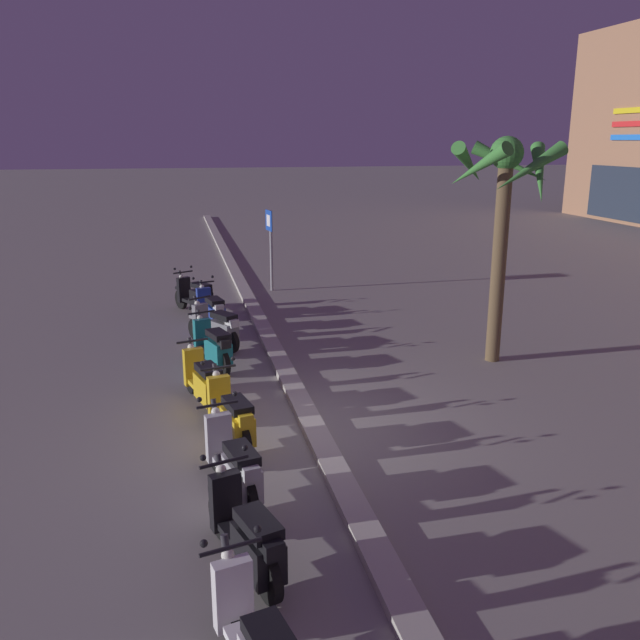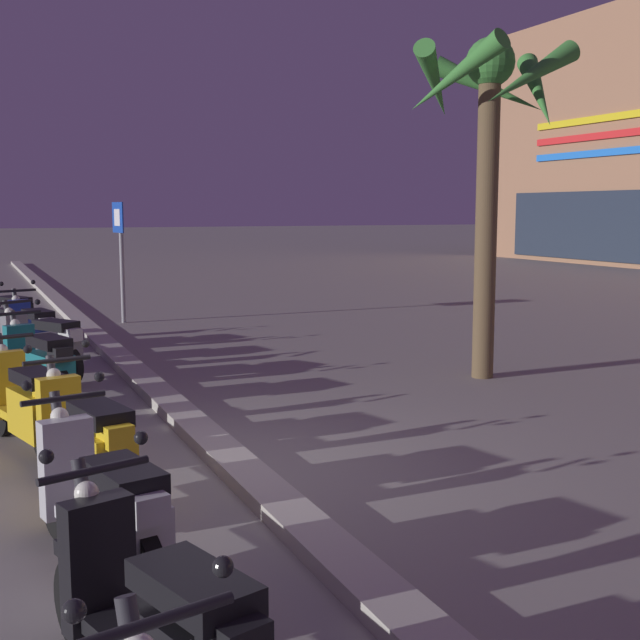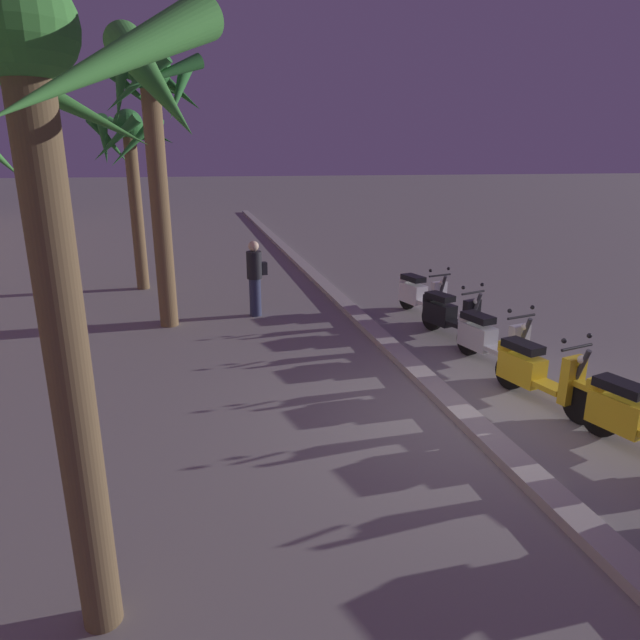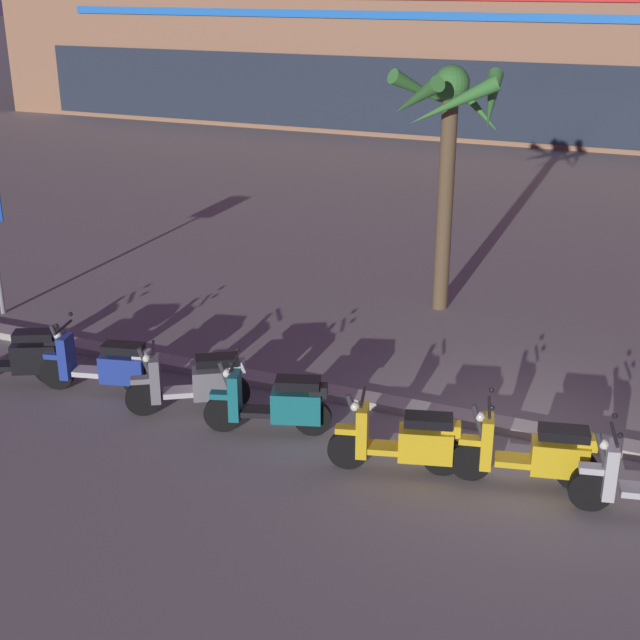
{
  "view_description": "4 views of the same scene",
  "coord_description": "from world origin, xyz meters",
  "px_view_note": "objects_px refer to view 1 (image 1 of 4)",
  "views": [
    {
      "loc": [
        9.38,
        -1.89,
        4.39
      ],
      "look_at": [
        -2.62,
        0.77,
        1.03
      ],
      "focal_mm": 37.14,
      "sensor_mm": 36.0,
      "label": 1
    },
    {
      "loc": [
        6.74,
        -2.03,
        2.26
      ],
      "look_at": [
        -2.99,
        2.2,
        0.84
      ],
      "focal_mm": 46.45,
      "sensor_mm": 36.0,
      "label": 2
    },
    {
      "loc": [
        -6.17,
        3.52,
        3.43
      ],
      "look_at": [
        1.17,
        1.81,
        1.19
      ],
      "focal_mm": 30.76,
      "sensor_mm": 36.0,
      "label": 3
    },
    {
      "loc": [
        1.56,
        -10.91,
        5.9
      ],
      "look_at": [
        -3.06,
        -0.06,
        1.26
      ],
      "focal_mm": 49.48,
      "sensor_mm": 36.0,
      "label": 4
    }
  ],
  "objects_px": {
    "palm_tree_mid_walkway": "(504,192)",
    "scooter_black_last_in_row": "(196,297)",
    "scooter_grey_lead_nearest": "(216,328)",
    "crossing_sign": "(270,241)",
    "scooter_teal_gap_after_mid": "(213,347)",
    "scooter_black_mid_centre": "(247,536)",
    "scooter_yellow_far_back": "(204,382)",
    "scooter_yellow_tail_end": "(232,417)",
    "scooter_blue_mid_front": "(211,311)",
    "scooter_silver_mid_rear": "(234,465)"
  },
  "relations": [
    {
      "from": "scooter_black_mid_centre",
      "to": "palm_tree_mid_walkway",
      "type": "xyz_separation_m",
      "value": [
        -5.84,
        5.7,
        2.98
      ]
    },
    {
      "from": "scooter_yellow_far_back",
      "to": "scooter_teal_gap_after_mid",
      "type": "bearing_deg",
      "value": 171.73
    },
    {
      "from": "scooter_yellow_far_back",
      "to": "scooter_yellow_tail_end",
      "type": "xyz_separation_m",
      "value": [
        1.56,
        0.32,
        0.0
      ]
    },
    {
      "from": "scooter_black_last_in_row",
      "to": "scooter_teal_gap_after_mid",
      "type": "bearing_deg",
      "value": 2.2
    },
    {
      "from": "scooter_grey_lead_nearest",
      "to": "scooter_yellow_tail_end",
      "type": "xyz_separation_m",
      "value": [
        4.83,
        -0.11,
        -0.01
      ]
    },
    {
      "from": "scooter_yellow_tail_end",
      "to": "crossing_sign",
      "type": "height_order",
      "value": "crossing_sign"
    },
    {
      "from": "scooter_yellow_far_back",
      "to": "scooter_yellow_tail_end",
      "type": "relative_size",
      "value": 0.95
    },
    {
      "from": "scooter_teal_gap_after_mid",
      "to": "crossing_sign",
      "type": "bearing_deg",
      "value": 162.28
    },
    {
      "from": "scooter_black_last_in_row",
      "to": "scooter_blue_mid_front",
      "type": "xyz_separation_m",
      "value": [
        1.41,
        0.31,
        -0.02
      ]
    },
    {
      "from": "scooter_teal_gap_after_mid",
      "to": "scooter_silver_mid_rear",
      "type": "relative_size",
      "value": 0.93
    },
    {
      "from": "scooter_grey_lead_nearest",
      "to": "scooter_black_mid_centre",
      "type": "bearing_deg",
      "value": -1.63
    },
    {
      "from": "scooter_silver_mid_rear",
      "to": "palm_tree_mid_walkway",
      "type": "bearing_deg",
      "value": 126.97
    },
    {
      "from": "scooter_grey_lead_nearest",
      "to": "scooter_silver_mid_rear",
      "type": "xyz_separation_m",
      "value": [
        6.33,
        -0.21,
        -0.01
      ]
    },
    {
      "from": "scooter_black_last_in_row",
      "to": "crossing_sign",
      "type": "xyz_separation_m",
      "value": [
        -2.39,
        2.32,
        1.04
      ]
    },
    {
      "from": "scooter_yellow_far_back",
      "to": "palm_tree_mid_walkway",
      "type": "relative_size",
      "value": 0.38
    },
    {
      "from": "scooter_black_last_in_row",
      "to": "scooter_grey_lead_nearest",
      "type": "distance_m",
      "value": 3.01
    },
    {
      "from": "scooter_black_last_in_row",
      "to": "scooter_silver_mid_rear",
      "type": "relative_size",
      "value": 0.92
    },
    {
      "from": "scooter_yellow_tail_end",
      "to": "scooter_black_mid_centre",
      "type": "xyz_separation_m",
      "value": [
        3.07,
        -0.12,
        -0.0
      ]
    },
    {
      "from": "scooter_blue_mid_front",
      "to": "scooter_grey_lead_nearest",
      "type": "xyz_separation_m",
      "value": [
        1.58,
        0.01,
        0.01
      ]
    },
    {
      "from": "scooter_black_last_in_row",
      "to": "palm_tree_mid_walkway",
      "type": "height_order",
      "value": "palm_tree_mid_walkway"
    },
    {
      "from": "scooter_teal_gap_after_mid",
      "to": "scooter_yellow_tail_end",
      "type": "relative_size",
      "value": 0.96
    },
    {
      "from": "scooter_black_last_in_row",
      "to": "scooter_yellow_far_back",
      "type": "height_order",
      "value": "scooter_black_last_in_row"
    },
    {
      "from": "scooter_black_last_in_row",
      "to": "scooter_grey_lead_nearest",
      "type": "height_order",
      "value": "scooter_black_last_in_row"
    },
    {
      "from": "scooter_yellow_far_back",
      "to": "scooter_silver_mid_rear",
      "type": "xyz_separation_m",
      "value": [
        3.07,
        0.22,
        0.0
      ]
    },
    {
      "from": "scooter_black_last_in_row",
      "to": "scooter_black_mid_centre",
      "type": "relative_size",
      "value": 0.98
    },
    {
      "from": "scooter_yellow_far_back",
      "to": "crossing_sign",
      "type": "xyz_separation_m",
      "value": [
        -8.65,
        2.43,
        1.06
      ]
    },
    {
      "from": "scooter_teal_gap_after_mid",
      "to": "scooter_blue_mid_front",
      "type": "bearing_deg",
      "value": 177.25
    },
    {
      "from": "scooter_blue_mid_front",
      "to": "scooter_black_mid_centre",
      "type": "bearing_deg",
      "value": -1.29
    },
    {
      "from": "palm_tree_mid_walkway",
      "to": "scooter_black_last_in_row",
      "type": "bearing_deg",
      "value": -131.09
    },
    {
      "from": "scooter_yellow_tail_end",
      "to": "scooter_grey_lead_nearest",
      "type": "bearing_deg",
      "value": 178.72
    },
    {
      "from": "scooter_silver_mid_rear",
      "to": "palm_tree_mid_walkway",
      "type": "height_order",
      "value": "palm_tree_mid_walkway"
    },
    {
      "from": "scooter_black_mid_centre",
      "to": "palm_tree_mid_walkway",
      "type": "height_order",
      "value": "palm_tree_mid_walkway"
    },
    {
      "from": "scooter_grey_lead_nearest",
      "to": "palm_tree_mid_walkway",
      "type": "height_order",
      "value": "palm_tree_mid_walkway"
    },
    {
      "from": "scooter_teal_gap_after_mid",
      "to": "scooter_black_mid_centre",
      "type": "xyz_separation_m",
      "value": [
        6.56,
        -0.07,
        -0.01
      ]
    },
    {
      "from": "palm_tree_mid_walkway",
      "to": "scooter_yellow_tail_end",
      "type": "bearing_deg",
      "value": -63.56
    },
    {
      "from": "scooter_teal_gap_after_mid",
      "to": "scooter_yellow_far_back",
      "type": "bearing_deg",
      "value": -8.27
    },
    {
      "from": "scooter_black_last_in_row",
      "to": "scooter_grey_lead_nearest",
      "type": "xyz_separation_m",
      "value": [
        3.0,
        0.32,
        -0.01
      ]
    },
    {
      "from": "scooter_grey_lead_nearest",
      "to": "crossing_sign",
      "type": "bearing_deg",
      "value": 159.67
    },
    {
      "from": "scooter_grey_lead_nearest",
      "to": "scooter_yellow_far_back",
      "type": "relative_size",
      "value": 0.93
    },
    {
      "from": "scooter_grey_lead_nearest",
      "to": "scooter_yellow_far_back",
      "type": "height_order",
      "value": "same"
    },
    {
      "from": "scooter_blue_mid_front",
      "to": "scooter_yellow_tail_end",
      "type": "xyz_separation_m",
      "value": [
        6.41,
        -0.1,
        0.0
      ]
    },
    {
      "from": "scooter_black_last_in_row",
      "to": "scooter_yellow_tail_end",
      "type": "distance_m",
      "value": 7.83
    },
    {
      "from": "scooter_teal_gap_after_mid",
      "to": "palm_tree_mid_walkway",
      "type": "bearing_deg",
      "value": 82.76
    },
    {
      "from": "scooter_black_last_in_row",
      "to": "scooter_teal_gap_after_mid",
      "type": "distance_m",
      "value": 4.34
    },
    {
      "from": "crossing_sign",
      "to": "palm_tree_mid_walkway",
      "type": "distance_m",
      "value": 8.43
    },
    {
      "from": "scooter_silver_mid_rear",
      "to": "scooter_yellow_far_back",
      "type": "bearing_deg",
      "value": -175.93
    },
    {
      "from": "scooter_black_mid_centre",
      "to": "crossing_sign",
      "type": "height_order",
      "value": "crossing_sign"
    },
    {
      "from": "scooter_yellow_far_back",
      "to": "scooter_blue_mid_front",
      "type": "bearing_deg",
      "value": 175.05
    },
    {
      "from": "scooter_teal_gap_after_mid",
      "to": "scooter_silver_mid_rear",
      "type": "bearing_deg",
      "value": -0.7
    },
    {
      "from": "scooter_yellow_far_back",
      "to": "palm_tree_mid_walkway",
      "type": "xyz_separation_m",
      "value": [
        -1.21,
        5.9,
        2.98
      ]
    }
  ]
}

